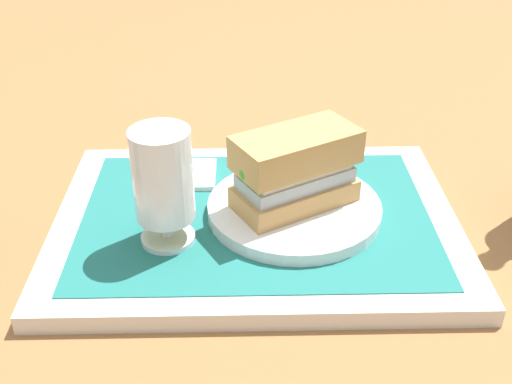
# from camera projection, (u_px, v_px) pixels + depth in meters

# --- Properties ---
(ground_plane) EXTENTS (3.00, 3.00, 0.00)m
(ground_plane) POSITION_uv_depth(u_px,v_px,m) (256.00, 230.00, 0.71)
(ground_plane) COLOR olive
(tray) EXTENTS (0.44, 0.32, 0.02)m
(tray) POSITION_uv_depth(u_px,v_px,m) (256.00, 223.00, 0.70)
(tray) COLOR silver
(tray) RESTS_ON ground_plane
(placemat) EXTENTS (0.38, 0.27, 0.00)m
(placemat) POSITION_uv_depth(u_px,v_px,m) (256.00, 215.00, 0.70)
(placemat) COLOR #1E6B66
(placemat) RESTS_ON tray
(plate) EXTENTS (0.19, 0.19, 0.01)m
(plate) POSITION_uv_depth(u_px,v_px,m) (294.00, 208.00, 0.69)
(plate) COLOR white
(plate) RESTS_ON placemat
(sandwich) EXTENTS (0.14, 0.12, 0.08)m
(sandwich) POSITION_uv_depth(u_px,v_px,m) (293.00, 169.00, 0.67)
(sandwich) COLOR tan
(sandwich) RESTS_ON plate
(beer_glass) EXTENTS (0.06, 0.06, 0.12)m
(beer_glass) POSITION_uv_depth(u_px,v_px,m) (163.00, 181.00, 0.62)
(beer_glass) COLOR silver
(beer_glass) RESTS_ON placemat
(napkin_folded) EXTENTS (0.09, 0.07, 0.01)m
(napkin_folded) POSITION_uv_depth(u_px,v_px,m) (178.00, 175.00, 0.76)
(napkin_folded) COLOR white
(napkin_folded) RESTS_ON placemat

